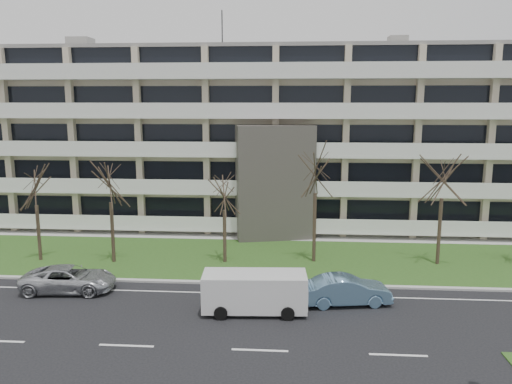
{
  "coord_description": "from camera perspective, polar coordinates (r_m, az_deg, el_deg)",
  "views": [
    {
      "loc": [
        1.27,
        -20.29,
        10.78
      ],
      "look_at": [
        -0.88,
        10.0,
        5.27
      ],
      "focal_mm": 35.0,
      "sensor_mm": 36.0,
      "label": 1
    }
  ],
  "objects": [
    {
      "name": "ground",
      "position": [
        23.02,
        0.44,
        -17.65
      ],
      "size": [
        160.0,
        160.0,
        0.0
      ],
      "primitive_type": "plane",
      "color": "black",
      "rests_on": "ground"
    },
    {
      "name": "grass_verge",
      "position": [
        35.01,
        1.8,
        -7.6
      ],
      "size": [
        90.0,
        10.0,
        0.06
      ],
      "primitive_type": "cube",
      "color": "#264A18",
      "rests_on": "ground"
    },
    {
      "name": "curb",
      "position": [
        30.29,
        1.41,
        -10.45
      ],
      "size": [
        90.0,
        0.35,
        0.12
      ],
      "primitive_type": "cube",
      "color": "#B2B2AD",
      "rests_on": "ground"
    },
    {
      "name": "sidewalk",
      "position": [
        40.27,
        2.11,
        -5.19
      ],
      "size": [
        90.0,
        2.0,
        0.08
      ],
      "primitive_type": "cube",
      "color": "#B2B2AD",
      "rests_on": "ground"
    },
    {
      "name": "lane_edge_line",
      "position": [
        28.91,
        1.27,
        -11.6
      ],
      "size": [
        90.0,
        0.12,
        0.01
      ],
      "primitive_type": "cube",
      "color": "white",
      "rests_on": "ground"
    },
    {
      "name": "apartment_building",
      "position": [
        45.74,
        2.46,
        6.31
      ],
      "size": [
        60.5,
        15.1,
        18.75
      ],
      "color": "#C1B596",
      "rests_on": "ground"
    },
    {
      "name": "silver_pickup",
      "position": [
        31.06,
        -20.58,
        -9.28
      ],
      "size": [
        5.39,
        2.75,
        1.46
      ],
      "primitive_type": "imported",
      "rotation": [
        0.0,
        0.0,
        1.64
      ],
      "color": "#BABCC2",
      "rests_on": "ground"
    },
    {
      "name": "blue_sedan",
      "position": [
        27.81,
        10.31,
        -10.97
      ],
      "size": [
        4.92,
        2.38,
        1.55
      ],
      "primitive_type": "imported",
      "rotation": [
        0.0,
        0.0,
        1.73
      ],
      "color": "#73A1C7",
      "rests_on": "ground"
    },
    {
      "name": "white_van",
      "position": [
        26.24,
        -0.01,
        -11.03
      ],
      "size": [
        5.46,
        2.44,
        2.08
      ],
      "rotation": [
        0.0,
        0.0,
        0.05
      ],
      "color": "silver",
      "rests_on": "ground"
    },
    {
      "name": "tree_1",
      "position": [
        36.55,
        -23.97,
        0.9
      ],
      "size": [
        3.46,
        3.46,
        6.92
      ],
      "color": "#382B21",
      "rests_on": "ground"
    },
    {
      "name": "tree_2",
      "position": [
        34.32,
        -16.38,
        1.48
      ],
      "size": [
        3.71,
        3.71,
        7.43
      ],
      "color": "#382B21",
      "rests_on": "ground"
    },
    {
      "name": "tree_3",
      "position": [
        33.11,
        -3.66,
        0.29
      ],
      "size": [
        3.25,
        3.25,
        6.49
      ],
      "color": "#382B21",
      "rests_on": "ground"
    },
    {
      "name": "tree_4",
      "position": [
        33.16,
        6.84,
        3.01
      ],
      "size": [
        4.26,
        4.26,
        8.51
      ],
      "color": "#382B21",
      "rests_on": "ground"
    },
    {
      "name": "tree_5",
      "position": [
        34.63,
        20.62,
        2.18
      ],
      "size": [
        4.05,
        4.05,
        8.09
      ],
      "color": "#382B21",
      "rests_on": "ground"
    }
  ]
}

